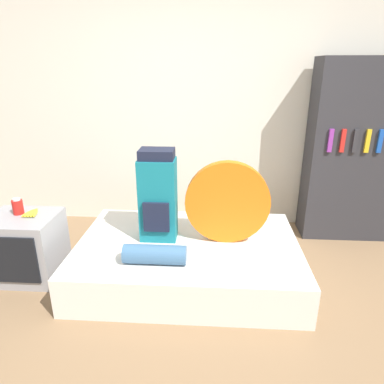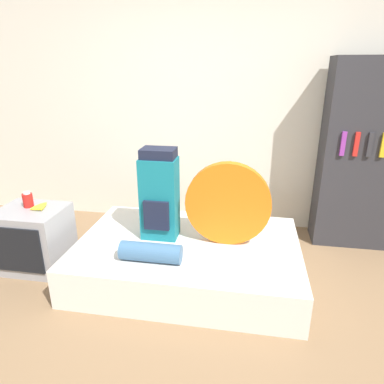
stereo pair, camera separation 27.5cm
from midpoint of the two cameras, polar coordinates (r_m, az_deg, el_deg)
name	(u,v)px [view 1 (the left image)]	position (r m, az deg, el deg)	size (l,w,h in m)	color
ground_plane	(190,345)	(2.47, -3.78, -24.29)	(16.00, 16.00, 0.00)	#846647
wall_back	(203,109)	(3.77, -0.31, 13.71)	(8.00, 0.05, 2.60)	silver
bed	(188,258)	(3.02, -3.30, -11.03)	(1.86, 1.27, 0.33)	silver
backpack	(158,197)	(2.87, -8.43, -0.81)	(0.30, 0.25, 0.78)	#14707F
tent_bag	(227,202)	(2.81, 3.14, -1.81)	(0.70, 0.08, 0.70)	orange
sleeping_roll	(155,254)	(2.63, -9.25, -10.30)	(0.47, 0.15, 0.15)	#3D668E
television	(26,247)	(3.33, -28.17, -8.11)	(0.57, 0.49, 0.56)	#939399
canister	(18,207)	(3.27, -29.24, -2.18)	(0.09, 0.09, 0.14)	red
banana_bunch	(32,213)	(3.23, -27.32, -3.12)	(0.13, 0.18, 0.03)	yellow
bookshelf	(351,152)	(3.78, 23.18, 6.09)	(0.86, 0.38, 1.82)	#2D2D33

